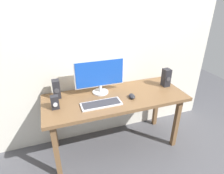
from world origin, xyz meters
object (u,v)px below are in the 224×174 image
(desk, at_px, (115,102))
(monitor, at_px, (100,75))
(mouse, at_px, (132,96))
(speaker_right, at_px, (166,78))
(audio_controller, at_px, (55,102))
(speaker_left, at_px, (56,89))
(keyboard_primary, at_px, (101,104))

(desk, bearing_deg, monitor, 131.85)
(mouse, xyz_separation_m, speaker_right, (0.51, 0.14, 0.09))
(monitor, bearing_deg, speaker_right, -6.78)
(desk, distance_m, monitor, 0.35)
(desk, distance_m, mouse, 0.20)
(audio_controller, bearing_deg, speaker_left, 81.17)
(speaker_left, bearing_deg, mouse, -20.07)
(monitor, relative_size, keyboard_primary, 1.34)
(desk, xyz_separation_m, mouse, (0.16, -0.09, 0.09))
(speaker_left, bearing_deg, speaker_right, -6.15)
(desk, bearing_deg, speaker_left, 162.63)
(mouse, xyz_separation_m, speaker_left, (-0.76, 0.28, 0.08))
(mouse, bearing_deg, speaker_left, 170.65)
(monitor, distance_m, speaker_right, 0.81)
(keyboard_primary, distance_m, audio_controller, 0.45)
(monitor, height_order, keyboard_primary, monitor)
(keyboard_primary, height_order, audio_controller, audio_controller)
(monitor, height_order, speaker_right, monitor)
(keyboard_primary, height_order, speaker_left, speaker_left)
(monitor, bearing_deg, speaker_left, 174.91)
(speaker_right, distance_m, audio_controller, 1.30)
(desk, bearing_deg, speaker_right, 4.40)
(monitor, xyz_separation_m, audio_controller, (-0.50, -0.18, -0.14))
(monitor, bearing_deg, keyboard_primary, -103.63)
(desk, bearing_deg, keyboard_primary, -149.01)
(mouse, height_order, audio_controller, audio_controller)
(mouse, relative_size, audio_controller, 0.76)
(audio_controller, bearing_deg, mouse, -3.83)
(monitor, relative_size, mouse, 5.29)
(mouse, distance_m, audio_controller, 0.79)
(speaker_right, relative_size, speaker_left, 1.07)
(desk, bearing_deg, audio_controller, -176.78)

